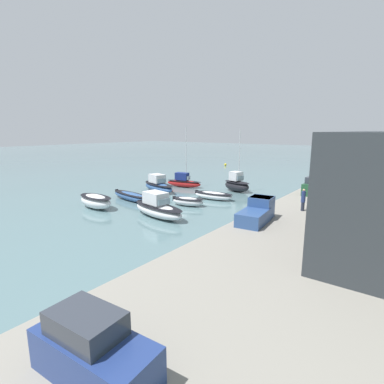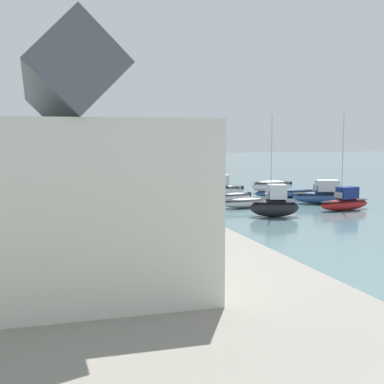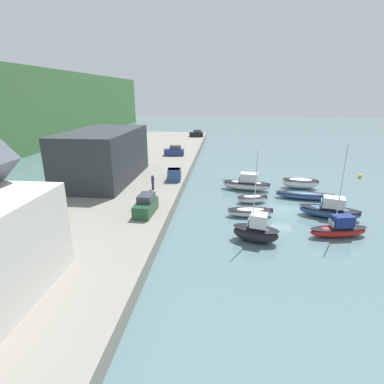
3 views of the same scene
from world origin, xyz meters
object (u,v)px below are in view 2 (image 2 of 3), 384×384
object	(u,v)px
parked_car_1	(80,161)
moored_boat_2	(235,197)
parked_car_2	(142,192)
moored_boat_7	(272,186)
moored_boat_5	(324,195)
person_on_quay	(114,182)
moored_boat_3	(215,189)
moored_boat_0	(275,205)
moored_boat_1	(247,202)
mooring_buoy_1	(324,183)
moored_boat_6	(287,193)
pickup_truck_1	(126,180)
parked_car_3	(84,170)
moored_boat_4	(345,202)

from	to	relation	value
parked_car_1	moored_boat_2	bearing A→B (deg)	-171.13
parked_car_2	parked_car_1	bearing A→B (deg)	-87.09
moored_boat_7	moored_boat_2	bearing A→B (deg)	137.89
moored_boat_5	person_on_quay	size ratio (longest dim) A/B	3.41
parked_car_1	moored_boat_3	bearing A→B (deg)	-170.00
moored_boat_0	moored_boat_1	bearing A→B (deg)	15.24
moored_boat_1	moored_boat_3	size ratio (longest dim) A/B	0.75
mooring_buoy_1	moored_boat_6	bearing A→B (deg)	134.86
moored_boat_5	pickup_truck_1	bearing A→B (deg)	80.89
moored_boat_7	moored_boat_0	bearing A→B (deg)	160.35
parked_car_2	person_on_quay	xyz separation A→B (m)	(8.58, 1.21, 0.18)
moored_boat_2	parked_car_3	xyz separation A→B (m)	(23.74, 14.55, 1.87)
mooring_buoy_1	moored_boat_3	bearing A→B (deg)	113.80
moored_boat_1	moored_boat_7	bearing A→B (deg)	-40.88
moored_boat_0	pickup_truck_1	distance (m)	19.96
pickup_truck_1	mooring_buoy_1	distance (m)	33.18
parked_car_2	moored_boat_1	bearing A→B (deg)	-158.15
parked_car_3	pickup_truck_1	world-z (taller)	parked_car_3
parked_car_2	moored_boat_6	bearing A→B (deg)	-147.98
mooring_buoy_1	moored_boat_1	bearing A→B (deg)	133.37
parked_car_2	mooring_buoy_1	distance (m)	40.38
moored_boat_0	moored_boat_7	distance (m)	20.77
moored_boat_5	mooring_buoy_1	bearing A→B (deg)	-14.98
moored_boat_6	person_on_quay	distance (m)	21.47
moored_boat_5	moored_boat_7	xyz separation A→B (m)	(11.69, 0.80, -0.08)
moored_boat_4	parked_car_3	world-z (taller)	moored_boat_4
pickup_truck_1	moored_boat_4	bearing A→B (deg)	137.04
moored_boat_0	parked_car_2	size ratio (longest dim) A/B	2.18
pickup_truck_1	mooring_buoy_1	bearing A→B (deg)	-169.51
moored_boat_4	parked_car_2	distance (m)	20.67
moored_boat_0	moored_boat_3	bearing A→B (deg)	14.19
moored_boat_2	moored_boat_5	distance (m)	9.81
moored_boat_1	moored_boat_6	world-z (taller)	moored_boat_6
moored_boat_1	moored_boat_3	world-z (taller)	moored_boat_3
moored_boat_2	moored_boat_3	xyz separation A→B (m)	(5.77, 0.36, 0.41)
moored_boat_2	moored_boat_4	bearing A→B (deg)	-151.42
moored_boat_3	moored_boat_2	bearing A→B (deg)	-166.91
moored_boat_0	moored_boat_4	size ratio (longest dim) A/B	0.96
moored_boat_1	mooring_buoy_1	distance (m)	28.58
moored_boat_1	pickup_truck_1	world-z (taller)	pickup_truck_1
parked_car_2	parked_car_3	bearing A→B (deg)	-83.43
moored_boat_4	moored_boat_5	bearing A→B (deg)	-19.23
moored_boat_4	moored_boat_5	size ratio (longest dim) A/B	1.34
moored_boat_1	moored_boat_2	world-z (taller)	moored_boat_2
moored_boat_4	parked_car_2	bearing A→B (deg)	77.40
moored_boat_4	mooring_buoy_1	size ratio (longest dim) A/B	14.27
moored_boat_2	parked_car_2	xyz separation A→B (m)	(-8.87, 12.48, 1.87)
moored_boat_6	pickup_truck_1	distance (m)	19.41
moored_boat_3	mooring_buoy_1	bearing A→B (deg)	-56.70
moored_boat_1	moored_boat_7	size ratio (longest dim) A/B	1.01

